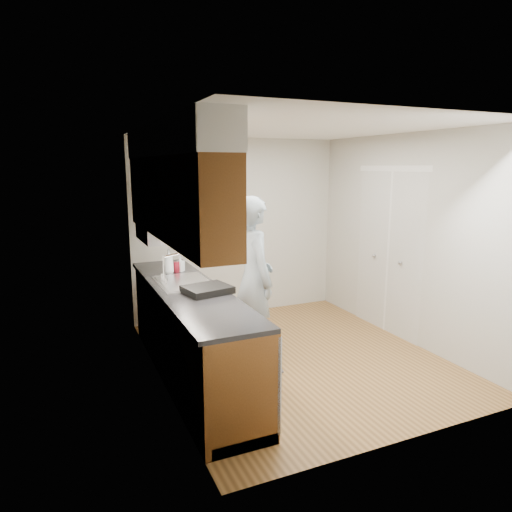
{
  "coord_description": "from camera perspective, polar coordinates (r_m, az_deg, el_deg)",
  "views": [
    {
      "loc": [
        -2.35,
        -4.23,
        2.11
      ],
      "look_at": [
        -0.37,
        0.25,
        1.15
      ],
      "focal_mm": 32.0,
      "sensor_mm": 36.0,
      "label": 1
    }
  ],
  "objects": [
    {
      "name": "floor",
      "position": [
        5.28,
        4.93,
        -12.45
      ],
      "size": [
        3.5,
        3.5,
        0.0
      ],
      "primitive_type": "plane",
      "color": "olive",
      "rests_on": "ground"
    },
    {
      "name": "ceiling",
      "position": [
        4.86,
        5.44,
        15.7
      ],
      "size": [
        3.5,
        3.5,
        0.0
      ],
      "primitive_type": "plane",
      "rotation": [
        3.14,
        0.0,
        0.0
      ],
      "color": "white",
      "rests_on": "wall_left"
    },
    {
      "name": "wall_left",
      "position": [
        4.4,
        -12.19,
        -0.38
      ],
      "size": [
        0.02,
        3.5,
        2.5
      ],
      "primitive_type": "cube",
      "color": "#B9B7AD",
      "rests_on": "floor"
    },
    {
      "name": "wall_right",
      "position": [
        5.79,
        18.3,
        2.03
      ],
      "size": [
        0.02,
        3.5,
        2.5
      ],
      "primitive_type": "cube",
      "color": "#B9B7AD",
      "rests_on": "floor"
    },
    {
      "name": "wall_back",
      "position": [
        6.49,
        -2.33,
        3.52
      ],
      "size": [
        3.0,
        0.02,
        2.5
      ],
      "primitive_type": "cube",
      "color": "#B9B7AD",
      "rests_on": "floor"
    },
    {
      "name": "counter",
      "position": [
        4.68,
        -8.15,
        -9.26
      ],
      "size": [
        0.64,
        2.8,
        1.3
      ],
      "color": "brown",
      "rests_on": "floor"
    },
    {
      "name": "upper_cabinets",
      "position": [
        4.4,
        -10.52,
        8.86
      ],
      "size": [
        0.47,
        2.8,
        1.21
      ],
      "color": "brown",
      "rests_on": "wall_left"
    },
    {
      "name": "closet_door",
      "position": [
        6.04,
        16.19,
        0.34
      ],
      "size": [
        0.02,
        1.22,
        2.05
      ],
      "primitive_type": "cube",
      "color": "silver",
      "rests_on": "wall_right"
    },
    {
      "name": "floor_mat",
      "position": [
        5.22,
        -0.26,
        -12.63
      ],
      "size": [
        0.66,
        0.91,
        0.02
      ],
      "primitive_type": "cube",
      "rotation": [
        0.0,
        0.0,
        -0.24
      ],
      "color": "#565658",
      "rests_on": "floor"
    },
    {
      "name": "person",
      "position": [
        4.89,
        -0.27,
        -1.58
      ],
      "size": [
        0.49,
        0.72,
        2.03
      ],
      "primitive_type": "imported",
      "rotation": [
        0.0,
        0.0,
        1.56
      ],
      "color": "#899BA7",
      "rests_on": "floor_mat"
    },
    {
      "name": "soap_bottle_a",
      "position": [
        5.14,
        -10.85,
        -0.64
      ],
      "size": [
        0.12,
        0.12,
        0.28
      ],
      "primitive_type": "imported",
      "rotation": [
        0.0,
        0.0,
        0.11
      ],
      "color": "silver",
      "rests_on": "counter"
    },
    {
      "name": "soap_bottle_b",
      "position": [
        5.23,
        -9.47,
        -0.95
      ],
      "size": [
        0.11,
        0.11,
        0.18
      ],
      "primitive_type": "imported",
      "rotation": [
        0.0,
        0.0,
        -0.77
      ],
      "color": "silver",
      "rests_on": "counter"
    },
    {
      "name": "soda_can",
      "position": [
        5.2,
        -9.89,
        -1.37
      ],
      "size": [
        0.07,
        0.07,
        0.12
      ],
      "primitive_type": "cylinder",
      "rotation": [
        0.0,
        0.0,
        0.08
      ],
      "color": "#A81C2F",
      "rests_on": "counter"
    },
    {
      "name": "dish_rack",
      "position": [
        4.32,
        -6.11,
        -4.19
      ],
      "size": [
        0.47,
        0.42,
        0.07
      ],
      "primitive_type": "cube",
      "rotation": [
        0.0,
        0.0,
        0.2
      ],
      "color": "black",
      "rests_on": "counter"
    }
  ]
}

